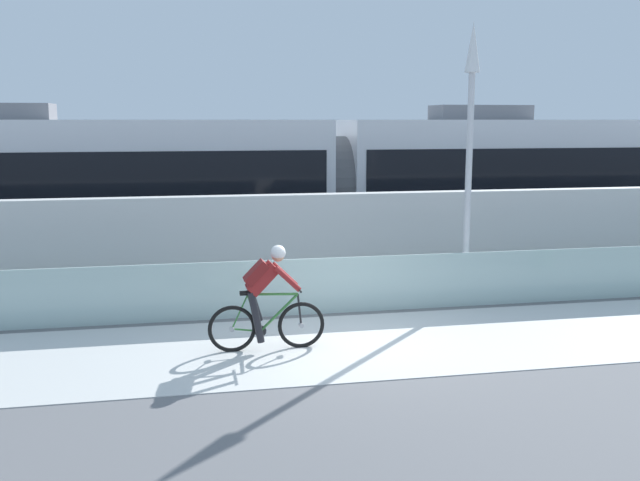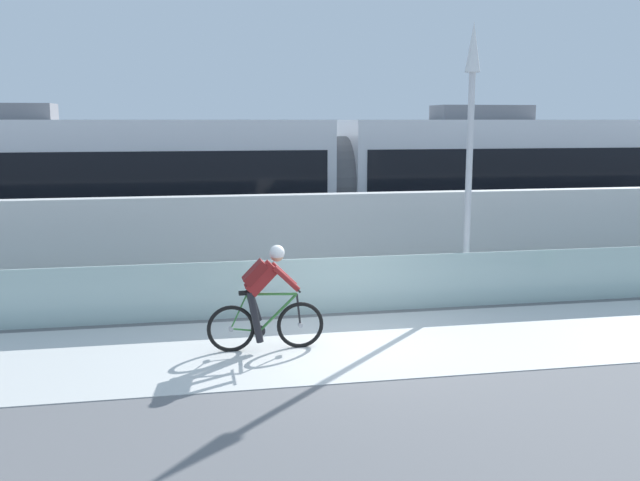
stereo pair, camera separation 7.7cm
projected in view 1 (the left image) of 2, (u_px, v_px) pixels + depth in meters
name	position (u px, v px, depth m)	size (l,w,h in m)	color
ground_plane	(351.00, 345.00, 10.99)	(200.00, 200.00, 0.00)	slate
bike_path_deck	(351.00, 344.00, 10.99)	(32.00, 3.20, 0.01)	silver
glass_parapet	(327.00, 286.00, 12.69)	(32.00, 0.05, 1.02)	#ADC6C1
concrete_barrier_wall	(309.00, 243.00, 14.36)	(32.00, 0.36, 1.98)	silver
tram_rail_near	(290.00, 266.00, 16.92)	(32.00, 0.08, 0.01)	#595654
tram_rail_far	(282.00, 255.00, 18.31)	(32.00, 0.08, 0.01)	#595654
tram	(334.00, 183.00, 17.53)	(22.56, 2.54, 3.81)	silver
cyclist_on_bike	(266.00, 299.00, 10.60)	(1.77, 0.58, 1.61)	black
lamp_post_antenna	(470.00, 128.00, 13.04)	(0.28, 0.28, 5.20)	gray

